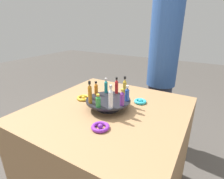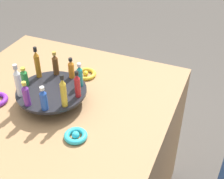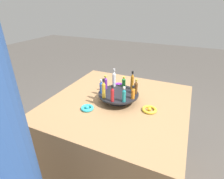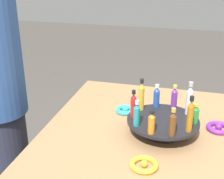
# 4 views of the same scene
# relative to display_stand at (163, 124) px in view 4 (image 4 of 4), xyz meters

# --- Properties ---
(display_stand) EXTENTS (0.30, 0.30, 0.07)m
(display_stand) POSITION_rel_display_stand_xyz_m (0.00, 0.00, 0.00)
(display_stand) COLOR black
(display_stand) RESTS_ON party_table
(bottle_gold) EXTENTS (0.02, 0.02, 0.14)m
(bottle_gold) POSITION_rel_display_stand_xyz_m (0.07, 0.11, 0.09)
(bottle_gold) COLOR gold
(bottle_gold) RESTS_ON display_stand
(bottle_red) EXTENTS (0.02, 0.02, 0.12)m
(bottle_red) POSITION_rel_display_stand_xyz_m (-0.01, 0.13, 0.08)
(bottle_red) COLOR #B21E23
(bottle_red) RESTS_ON display_stand
(bottle_teal) EXTENTS (0.03, 0.03, 0.11)m
(bottle_teal) POSITION_rel_display_stand_xyz_m (-0.08, 0.10, 0.07)
(bottle_teal) COLOR teal
(bottle_teal) RESTS_ON display_stand
(bottle_orange) EXTENTS (0.03, 0.03, 0.10)m
(bottle_orange) POSITION_rel_display_stand_xyz_m (-0.12, 0.03, 0.06)
(bottle_orange) COLOR orange
(bottle_orange) RESTS_ON display_stand
(bottle_brown) EXTENTS (0.03, 0.03, 0.11)m
(bottle_brown) POSITION_rel_display_stand_xyz_m (-0.12, -0.04, 0.07)
(bottle_brown) COLOR brown
(bottle_brown) RESTS_ON display_stand
(bottle_amber) EXTENTS (0.02, 0.02, 0.15)m
(bottle_amber) POSITION_rel_display_stand_xyz_m (-0.07, -0.11, 0.09)
(bottle_amber) COLOR #AD6B19
(bottle_amber) RESTS_ON display_stand
(bottle_green) EXTENTS (0.03, 0.03, 0.08)m
(bottle_green) POSITION_rel_display_stand_xyz_m (0.01, -0.13, 0.06)
(bottle_green) COLOR #288438
(bottle_green) RESTS_ON display_stand
(bottle_clear) EXTENTS (0.03, 0.03, 0.15)m
(bottle_clear) POSITION_rel_display_stand_xyz_m (0.08, -0.10, 0.09)
(bottle_clear) COLOR silver
(bottle_clear) RESTS_ON display_stand
(bottle_purple) EXTENTS (0.03, 0.03, 0.11)m
(bottle_purple) POSITION_rel_display_stand_xyz_m (0.12, -0.03, 0.07)
(bottle_purple) COLOR #702D93
(bottle_purple) RESTS_ON display_stand
(bottle_blue) EXTENTS (0.03, 0.03, 0.11)m
(bottle_blue) POSITION_rel_display_stand_xyz_m (0.12, 0.04, 0.07)
(bottle_blue) COLOR #234CAD
(bottle_blue) RESTS_ON display_stand
(ribbon_bow_gold) EXTENTS (0.10, 0.10, 0.03)m
(ribbon_bow_gold) POSITION_rel_display_stand_xyz_m (-0.25, 0.04, -0.04)
(ribbon_bow_gold) COLOR gold
(ribbon_bow_gold) RESTS_ON party_table
(ribbon_bow_purple) EXTENTS (0.10, 0.10, 0.03)m
(ribbon_bow_purple) POSITION_rel_display_stand_xyz_m (0.09, -0.23, -0.04)
(ribbon_bow_purple) COLOR purple
(ribbon_bow_purple) RESTS_ON party_table
(ribbon_bow_teal) EXTENTS (0.09, 0.09, 0.03)m
(ribbon_bow_teal) POSITION_rel_display_stand_xyz_m (0.15, 0.20, -0.04)
(ribbon_bow_teal) COLOR #2DB7CC
(ribbon_bow_teal) RESTS_ON party_table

